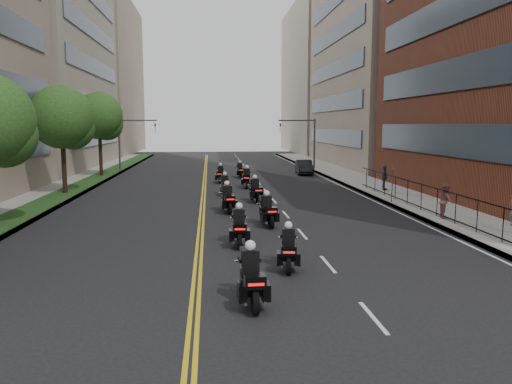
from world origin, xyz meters
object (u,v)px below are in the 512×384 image
(motorcycle_7, at_px, (247,179))
(motorcycle_3, at_px, (267,212))
(motorcycle_0, at_px, (251,280))
(parked_sedan, at_px, (304,167))
(pedestrian_c, at_px, (384,178))
(motorcycle_8, at_px, (220,175))
(motorcycle_9, at_px, (240,171))
(motorcycle_2, at_px, (239,229))
(motorcycle_4, at_px, (227,200))
(motorcycle_1, at_px, (288,251))
(motorcycle_5, at_px, (255,191))
(pedestrian_b, at_px, (446,201))
(motorcycle_6, at_px, (225,186))

(motorcycle_7, bearing_deg, motorcycle_3, -84.51)
(motorcycle_0, relative_size, parked_sedan, 0.56)
(motorcycle_7, distance_m, pedestrian_c, 10.51)
(motorcycle_8, relative_size, motorcycle_9, 1.05)
(motorcycle_8, xyz_separation_m, pedestrian_c, (11.96, -7.05, 0.40))
(motorcycle_2, height_order, pedestrian_c, pedestrian_c)
(motorcycle_4, bearing_deg, motorcycle_1, -89.14)
(motorcycle_2, relative_size, motorcycle_7, 0.99)
(motorcycle_8, bearing_deg, motorcycle_5, -73.92)
(motorcycle_5, relative_size, motorcycle_7, 0.99)
(motorcycle_3, relative_size, motorcycle_9, 1.09)
(motorcycle_1, xyz_separation_m, motorcycle_3, (0.13, 7.42, 0.04))
(motorcycle_9, xyz_separation_m, pedestrian_b, (9.35, -22.00, 0.41))
(motorcycle_4, height_order, motorcycle_8, motorcycle_4)
(motorcycle_3, distance_m, motorcycle_6, 10.97)
(motorcycle_7, relative_size, motorcycle_8, 1.06)
(motorcycle_1, xyz_separation_m, motorcycle_4, (-1.69, 11.39, 0.06))
(motorcycle_5, distance_m, pedestrian_b, 11.71)
(motorcycle_1, relative_size, motorcycle_5, 0.94)
(motorcycle_1, bearing_deg, motorcycle_9, 97.34)
(motorcycle_3, xyz_separation_m, motorcycle_5, (0.11, 7.63, 0.00))
(motorcycle_3, bearing_deg, pedestrian_c, 41.52)
(motorcycle_2, bearing_deg, pedestrian_b, 23.12)
(motorcycle_7, bearing_deg, motorcycle_1, -84.68)
(motorcycle_4, relative_size, motorcycle_5, 1.02)
(motorcycle_9, height_order, parked_sedan, motorcycle_9)
(parked_sedan, bearing_deg, pedestrian_b, -79.03)
(motorcycle_2, distance_m, pedestrian_c, 19.33)
(motorcycle_1, relative_size, motorcycle_7, 0.93)
(motorcycle_0, height_order, motorcycle_9, motorcycle_0)
(motorcycle_0, bearing_deg, pedestrian_b, 42.41)
(motorcycle_6, xyz_separation_m, parked_sedan, (8.39, 14.42, 0.06))
(motorcycle_5, relative_size, pedestrian_c, 1.30)
(motorcycle_2, relative_size, pedestrian_b, 1.34)
(motorcycle_2, height_order, parked_sedan, motorcycle_2)
(motorcycle_4, height_order, pedestrian_c, pedestrian_c)
(motorcycle_2, bearing_deg, motorcycle_6, 92.17)
(motorcycle_8, xyz_separation_m, motorcycle_9, (1.93, 3.87, -0.03))
(motorcycle_0, distance_m, motorcycle_5, 18.45)
(motorcycle_1, distance_m, pedestrian_b, 12.37)
(motorcycle_4, distance_m, pedestrian_c, 14.10)
(motorcycle_8, relative_size, parked_sedan, 0.53)
(motorcycle_6, height_order, motorcycle_8, motorcycle_8)
(motorcycle_2, distance_m, motorcycle_9, 26.37)
(motorcycle_5, bearing_deg, motorcycle_0, -103.24)
(motorcycle_6, distance_m, parked_sedan, 16.68)
(pedestrian_b, bearing_deg, motorcycle_4, 86.08)
(motorcycle_2, bearing_deg, parked_sedan, 75.83)
(motorcycle_0, xyz_separation_m, pedestrian_c, (11.76, 22.30, 0.36))
(motorcycle_9, bearing_deg, motorcycle_7, -94.03)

